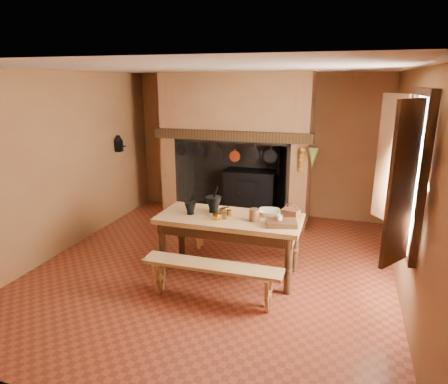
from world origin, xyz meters
name	(u,v)px	position (x,y,z in m)	size (l,w,h in m)	color
floor	(214,268)	(0.00, 0.00, 0.00)	(5.50, 5.50, 0.00)	brown
ceiling	(212,68)	(0.00, 0.00, 2.80)	(5.50, 5.50, 0.00)	silver
back_wall	(257,145)	(0.00, 2.75, 1.40)	(5.00, 0.02, 2.80)	olive
wall_left	(61,164)	(-2.50, 0.00, 1.40)	(0.02, 5.50, 2.80)	olive
wall_right	(411,189)	(2.50, 0.00, 1.40)	(0.02, 5.50, 2.80)	olive
wall_front	(93,256)	(0.00, -2.75, 1.40)	(5.00, 0.02, 2.80)	olive
chimney_breast	(237,126)	(-0.30, 2.31, 1.81)	(2.95, 0.96, 2.80)	olive
iron_range	(251,193)	(-0.04, 2.45, 0.48)	(1.12, 0.55, 1.60)	black
hearth_pans	(200,210)	(-1.05, 2.22, 0.09)	(0.51, 0.62, 0.20)	#B78B2A
hanging_pans	(227,154)	(-0.34, 1.81, 1.36)	(1.92, 0.29, 0.27)	black
onion_string	(302,160)	(1.00, 1.79, 1.33)	(0.12, 0.10, 0.46)	#B86922
herb_bunch	(313,158)	(1.18, 1.79, 1.38)	(0.20, 0.20, 0.35)	brown
window	(405,171)	(2.35, -0.40, 1.70)	(0.39, 1.75, 1.76)	white
wall_coffee_mill	(119,142)	(-2.42, 1.55, 1.52)	(0.23, 0.16, 0.31)	black
work_table	(230,226)	(0.26, -0.08, 0.72)	(1.96, 0.87, 0.85)	tan
bench_front	(212,273)	(0.26, -0.85, 0.37)	(1.75, 0.31, 0.49)	tan
bench_back	(243,231)	(0.26, 0.64, 0.37)	(1.77, 0.31, 0.50)	tan
mortar_large	(214,204)	(-0.01, 0.04, 0.98)	(0.22, 0.22, 0.38)	black
mortar_small	(190,208)	(-0.29, -0.14, 0.95)	(0.17, 0.17, 0.28)	black
coffee_grinder	(222,214)	(0.19, -0.18, 0.92)	(0.16, 0.13, 0.17)	#3B2213
brass_mug_a	(220,217)	(0.17, -0.24, 0.89)	(0.08, 0.08, 0.09)	#B78B2A
brass_mug_b	(229,213)	(0.24, -0.06, 0.89)	(0.07, 0.07, 0.08)	#B78B2A
mixing_bowl	(269,213)	(0.77, 0.14, 0.89)	(0.30, 0.30, 0.07)	beige
stoneware_crock	(254,215)	(0.62, -0.15, 0.93)	(0.13, 0.13, 0.16)	#50301E
glass_jar	(279,220)	(0.97, -0.20, 0.92)	(0.08, 0.08, 0.13)	beige
wicker_basket	(290,213)	(1.07, 0.10, 0.92)	(0.26, 0.21, 0.22)	#4A2516
wooden_tray	(281,223)	(1.00, -0.22, 0.88)	(0.39, 0.28, 0.07)	#3B2213
brass_cup	(216,217)	(0.14, -0.27, 0.89)	(0.11, 0.11, 0.09)	#B78B2A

